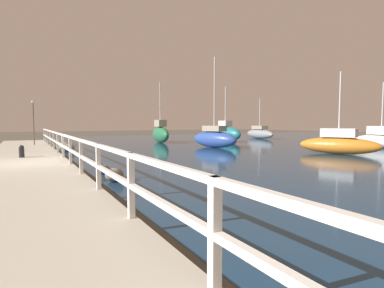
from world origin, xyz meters
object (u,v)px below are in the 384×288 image
sailboat_blue (214,138)px  sailboat_orange (338,144)px  sailboat_white (381,139)px  sailboat_gray (259,133)px  sailboat_green (160,133)px  sailboat_teal (225,133)px  dock_lamp (33,116)px  mooring_bollard (22,151)px

sailboat_blue → sailboat_orange: sailboat_blue is taller
sailboat_white → sailboat_gray: (1.08, 14.50, 0.03)m
sailboat_green → sailboat_white: bearing=-39.5°
sailboat_teal → sailboat_white: bearing=-64.6°
sailboat_blue → sailboat_gray: sailboat_blue is taller
dock_lamp → sailboat_blue: bearing=-26.0°
sailboat_white → sailboat_gray: 14.54m
sailboat_blue → sailboat_teal: (4.79, 5.29, 0.13)m
dock_lamp → sailboat_orange: 20.55m
mooring_bollard → sailboat_gray: 26.99m
sailboat_orange → sailboat_teal: sailboat_teal is taller
mooring_bollard → sailboat_teal: sailboat_teal is taller
dock_lamp → sailboat_green: sailboat_green is taller
dock_lamp → sailboat_green: 10.79m
dock_lamp → sailboat_gray: sailboat_gray is taller
mooring_bollard → dock_lamp: size_ratio=0.18×
mooring_bollard → sailboat_orange: bearing=-15.6°
dock_lamp → sailboat_teal: (16.57, -0.45, -1.50)m
sailboat_orange → sailboat_teal: 12.82m
sailboat_teal → sailboat_gray: 7.84m
dock_lamp → sailboat_white: (22.69, -11.84, -1.72)m
sailboat_blue → sailboat_white: size_ratio=1.22×
dock_lamp → sailboat_gray: 23.98m
sailboat_orange → sailboat_white: (7.05, 1.39, 0.00)m
sailboat_orange → sailboat_green: sailboat_green is taller
sailboat_blue → sailboat_gray: size_ratio=1.13×
mooring_bollard → sailboat_teal: bearing=25.4°
sailboat_teal → sailboat_gray: sailboat_teal is taller
sailboat_blue → sailboat_gray: bearing=22.9°
sailboat_teal → sailboat_blue: bearing=-135.0°
sailboat_blue → sailboat_teal: bearing=35.7°
sailboat_gray → sailboat_blue: bearing=-132.5°
sailboat_gray → dock_lamp: bearing=-161.1°
sailboat_orange → sailboat_teal: bearing=64.4°
dock_lamp → sailboat_teal: size_ratio=0.60×
sailboat_green → mooring_bollard: bearing=-129.3°
mooring_bollard → sailboat_teal: size_ratio=0.11×
sailboat_gray → sailboat_green: bearing=-162.9°
sailboat_white → mooring_bollard: bearing=-170.1°
sailboat_teal → sailboat_green: 6.34m
mooring_bollard → sailboat_blue: size_ratio=0.09×
sailboat_green → sailboat_orange: bearing=-62.7°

